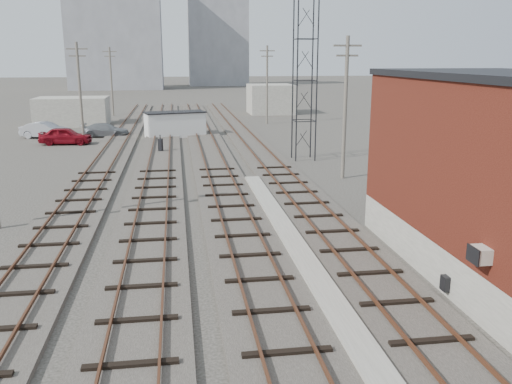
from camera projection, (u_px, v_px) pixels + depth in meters
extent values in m
plane|color=#282621|center=(211.00, 123.00, 65.26)|extent=(320.00, 320.00, 0.00)
cube|color=#332D28|center=(257.00, 150.00, 45.43)|extent=(3.20, 90.00, 0.20)
cube|color=#4C2816|center=(249.00, 148.00, 45.27)|extent=(0.07, 90.00, 0.12)
cube|color=#4C2816|center=(266.00, 147.00, 45.48)|extent=(0.07, 90.00, 0.12)
cube|color=#332D28|center=(210.00, 152.00, 44.86)|extent=(3.20, 90.00, 0.20)
cube|color=#4C2816|center=(201.00, 149.00, 44.71)|extent=(0.07, 90.00, 0.12)
cube|color=#4C2816|center=(218.00, 149.00, 44.91)|extent=(0.07, 90.00, 0.12)
cube|color=#332D28|center=(161.00, 153.00, 44.30)|extent=(3.20, 90.00, 0.20)
cube|color=#4C2816|center=(152.00, 150.00, 44.14)|extent=(0.07, 90.00, 0.12)
cube|color=#4C2816|center=(169.00, 150.00, 44.34)|extent=(0.07, 90.00, 0.12)
cube|color=#332D28|center=(111.00, 154.00, 43.73)|extent=(3.20, 90.00, 0.20)
cube|color=#4C2816|center=(101.00, 151.00, 43.57)|extent=(0.07, 90.00, 0.12)
cube|color=#4C2816|center=(120.00, 151.00, 43.78)|extent=(0.07, 90.00, 0.12)
cube|color=gray|center=(301.00, 257.00, 21.15)|extent=(0.90, 28.00, 0.26)
cube|color=gray|center=(498.00, 250.00, 20.07)|extent=(6.00, 12.00, 1.50)
cube|color=#602316|center=(509.00, 157.00, 19.22)|extent=(6.00, 12.00, 5.50)
cube|color=beige|center=(480.00, 255.00, 15.41)|extent=(0.45, 0.62, 0.45)
cube|color=black|center=(445.00, 283.00, 17.77)|extent=(0.20, 0.35, 0.50)
cylinder|color=black|center=(297.00, 60.00, 39.39)|extent=(0.10, 0.10, 15.00)
cylinder|color=black|center=(318.00, 60.00, 39.61)|extent=(0.10, 0.10, 15.00)
cylinder|color=black|center=(293.00, 60.00, 40.83)|extent=(0.10, 0.10, 15.00)
cylinder|color=black|center=(312.00, 60.00, 41.05)|extent=(0.10, 0.10, 15.00)
cylinder|color=#595147|center=(80.00, 94.00, 48.00)|extent=(0.24, 0.24, 9.00)
cube|color=#595147|center=(77.00, 49.00, 47.05)|extent=(1.80, 0.12, 0.12)
cube|color=#595147|center=(77.00, 56.00, 47.20)|extent=(1.40, 0.12, 0.12)
cylinder|color=#595147|center=(111.00, 82.00, 71.99)|extent=(0.24, 0.24, 9.00)
cube|color=#595147|center=(110.00, 52.00, 71.05)|extent=(1.80, 0.12, 0.12)
cube|color=#595147|center=(110.00, 56.00, 71.19)|extent=(1.40, 0.12, 0.12)
cylinder|color=#595147|center=(345.00, 109.00, 34.37)|extent=(0.24, 0.24, 9.00)
cube|color=#595147|center=(348.00, 46.00, 33.43)|extent=(1.80, 0.12, 0.12)
cube|color=#595147|center=(347.00, 56.00, 33.57)|extent=(1.40, 0.12, 0.12)
cylinder|color=#595147|center=(267.00, 85.00, 63.16)|extent=(0.24, 0.24, 9.00)
cube|color=#595147|center=(267.00, 51.00, 62.22)|extent=(1.80, 0.12, 0.12)
cube|color=#595147|center=(267.00, 56.00, 62.36)|extent=(1.40, 0.12, 0.12)
cube|color=gray|center=(115.00, 26.00, 131.05)|extent=(22.00, 14.00, 30.00)
cube|color=gray|center=(218.00, 37.00, 149.61)|extent=(16.00, 12.00, 26.00)
cube|color=gray|center=(72.00, 111.00, 62.60)|extent=(8.00, 5.00, 3.20)
cube|color=gray|center=(270.00, 99.00, 75.64)|extent=(6.00, 6.00, 4.00)
cube|color=black|center=(160.00, 145.00, 44.49)|extent=(0.43, 0.43, 1.09)
cylinder|color=black|center=(160.00, 137.00, 44.32)|extent=(0.09, 0.09, 0.33)
cube|color=silver|center=(175.00, 125.00, 53.69)|extent=(6.11, 3.75, 2.37)
cube|color=black|center=(175.00, 112.00, 53.39)|extent=(6.34, 3.98, 0.11)
imported|color=maroon|center=(66.00, 136.00, 48.99)|extent=(4.75, 2.23, 1.57)
imported|color=#A1A2A8|center=(46.00, 130.00, 52.73)|extent=(5.07, 3.05, 1.58)
imported|color=slate|center=(106.00, 130.00, 53.70)|extent=(4.75, 2.29, 1.33)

